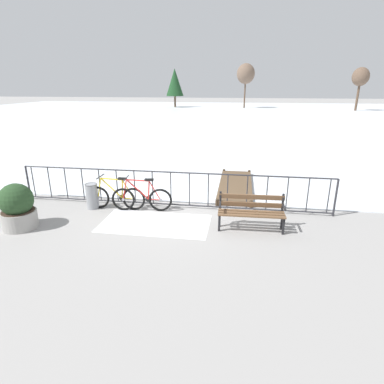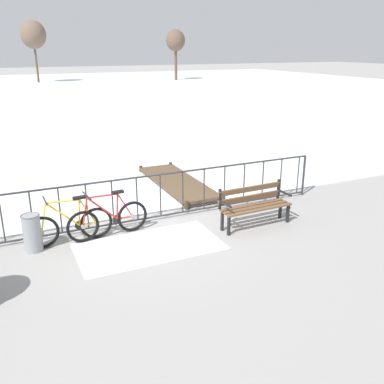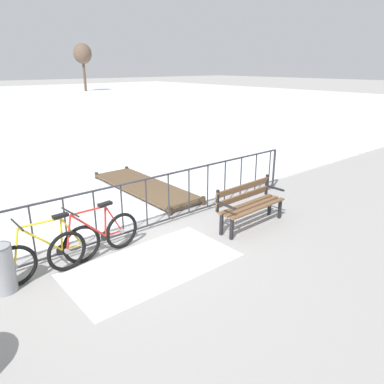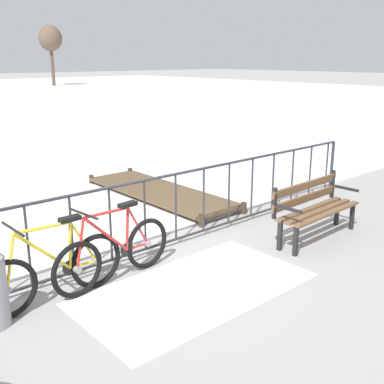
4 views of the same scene
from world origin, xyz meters
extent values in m
plane|color=gray|center=(0.00, 0.00, 0.00)|extent=(160.00, 160.00, 0.00)
cube|color=silver|center=(0.00, 28.40, 0.01)|extent=(80.00, 56.00, 0.03)
cube|color=white|center=(-0.16, -1.20, 0.00)|extent=(2.79, 1.49, 0.01)
cylinder|color=#2D2D33|center=(0.00, 0.00, 1.05)|extent=(9.00, 0.04, 0.04)
cylinder|color=#2D2D33|center=(0.00, 0.00, 0.08)|extent=(9.00, 0.04, 0.04)
cylinder|color=#2D2D33|center=(-4.50, 0.00, 0.53)|extent=(0.06, 0.06, 1.05)
cylinder|color=#2D2D33|center=(4.50, 0.00, 0.53)|extent=(0.06, 0.06, 1.05)
cylinder|color=#2D2D33|center=(-4.32, 0.00, 0.57)|extent=(0.03, 0.03, 0.97)
cylinder|color=#2D2D33|center=(-3.78, 0.00, 0.57)|extent=(0.03, 0.03, 0.97)
cylinder|color=#2D2D33|center=(-3.24, 0.00, 0.57)|extent=(0.03, 0.03, 0.97)
cylinder|color=#2D2D33|center=(-2.70, 0.00, 0.57)|extent=(0.03, 0.03, 0.97)
cylinder|color=#2D2D33|center=(-2.16, 0.00, 0.57)|extent=(0.03, 0.03, 0.97)
cylinder|color=#2D2D33|center=(-1.62, 0.00, 0.57)|extent=(0.03, 0.03, 0.97)
cylinder|color=#2D2D33|center=(-1.08, 0.00, 0.57)|extent=(0.03, 0.03, 0.97)
cylinder|color=#2D2D33|center=(-0.54, 0.00, 0.57)|extent=(0.03, 0.03, 0.97)
cylinder|color=#2D2D33|center=(0.00, 0.00, 0.57)|extent=(0.03, 0.03, 0.97)
cylinder|color=#2D2D33|center=(0.54, 0.00, 0.57)|extent=(0.03, 0.03, 0.97)
cylinder|color=#2D2D33|center=(1.08, 0.00, 0.57)|extent=(0.03, 0.03, 0.97)
cylinder|color=#2D2D33|center=(1.62, 0.00, 0.57)|extent=(0.03, 0.03, 0.97)
cylinder|color=#2D2D33|center=(2.16, 0.00, 0.57)|extent=(0.03, 0.03, 0.97)
cylinder|color=#2D2D33|center=(2.70, 0.00, 0.57)|extent=(0.03, 0.03, 0.97)
cylinder|color=#2D2D33|center=(3.24, 0.00, 0.57)|extent=(0.03, 0.03, 0.97)
cylinder|color=#2D2D33|center=(3.78, 0.00, 0.57)|extent=(0.03, 0.03, 0.97)
cylinder|color=#2D2D33|center=(4.32, 0.00, 0.57)|extent=(0.03, 0.03, 0.97)
torus|color=black|center=(-0.23, -0.36, 0.33)|extent=(0.66, 0.13, 0.66)
cylinder|color=gray|center=(-0.23, -0.36, 0.33)|extent=(0.09, 0.07, 0.08)
torus|color=black|center=(-1.27, -0.46, 0.33)|extent=(0.66, 0.13, 0.66)
cylinder|color=gray|center=(-1.27, -0.46, 0.33)|extent=(0.09, 0.07, 0.08)
cylinder|color=red|center=(-0.54, -0.39, 0.62)|extent=(0.08, 0.04, 0.53)
cylinder|color=red|center=(-0.85, -0.42, 0.63)|extent=(0.61, 0.10, 0.59)
cylinder|color=red|center=(-0.83, -0.42, 0.90)|extent=(0.63, 0.10, 0.07)
cylinder|color=red|center=(-0.39, -0.37, 0.34)|extent=(0.34, 0.06, 0.05)
cylinder|color=red|center=(-0.37, -0.37, 0.61)|extent=(0.32, 0.06, 0.56)
cylinder|color=red|center=(-1.21, -0.46, 0.62)|extent=(0.16, 0.05, 0.59)
cube|color=black|center=(-0.52, -0.39, 0.92)|extent=(0.25, 0.12, 0.05)
cylinder|color=black|center=(-1.15, -0.45, 0.96)|extent=(0.08, 0.52, 0.03)
cylinder|color=black|center=(-0.56, -0.39, 0.35)|extent=(0.18, 0.04, 0.18)
torus|color=black|center=(-0.99, -0.39, 0.33)|extent=(0.66, 0.08, 0.66)
cylinder|color=gray|center=(-0.99, -0.39, 0.33)|extent=(0.08, 0.06, 0.08)
torus|color=black|center=(-2.04, -0.42, 0.33)|extent=(0.66, 0.08, 0.66)
cylinder|color=gray|center=(-2.04, -0.42, 0.33)|extent=(0.08, 0.06, 0.08)
cylinder|color=yellow|center=(-1.31, -0.40, 0.62)|extent=(0.08, 0.04, 0.53)
cylinder|color=yellow|center=(-1.62, -0.41, 0.63)|extent=(0.61, 0.05, 0.59)
cylinder|color=yellow|center=(-1.60, -0.41, 0.90)|extent=(0.63, 0.05, 0.07)
cylinder|color=yellow|center=(-1.16, -0.40, 0.34)|extent=(0.34, 0.04, 0.05)
cylinder|color=yellow|center=(-1.14, -0.40, 0.61)|extent=(0.32, 0.04, 0.56)
cylinder|color=yellow|center=(-1.98, -0.42, 0.62)|extent=(0.16, 0.04, 0.59)
cube|color=black|center=(-1.28, -0.40, 0.92)|extent=(0.24, 0.11, 0.05)
cylinder|color=black|center=(-1.91, -0.42, 0.96)|extent=(0.04, 0.52, 0.03)
cylinder|color=black|center=(-1.33, -0.40, 0.35)|extent=(0.18, 0.02, 0.18)
cube|color=brown|center=(2.25, -1.08, 0.44)|extent=(1.60, 0.15, 0.04)
cube|color=brown|center=(2.26, -1.24, 0.44)|extent=(1.60, 0.15, 0.04)
cube|color=brown|center=(2.26, -1.39, 0.44)|extent=(1.60, 0.15, 0.04)
cube|color=brown|center=(2.25, -0.99, 0.58)|extent=(1.60, 0.10, 0.12)
cube|color=brown|center=(2.25, -0.99, 0.78)|extent=(1.60, 0.10, 0.12)
cube|color=black|center=(3.02, -1.34, 0.22)|extent=(0.05, 0.06, 0.44)
cube|color=black|center=(3.01, -1.08, 0.22)|extent=(0.05, 0.06, 0.44)
cube|color=black|center=(3.01, -0.96, 0.67)|extent=(0.05, 0.05, 0.45)
cube|color=black|center=(3.02, -1.21, 0.64)|extent=(0.05, 0.40, 0.04)
cube|color=black|center=(1.50, -1.39, 0.22)|extent=(0.05, 0.06, 0.44)
cube|color=black|center=(1.49, -1.13, 0.22)|extent=(0.05, 0.06, 0.44)
cube|color=black|center=(1.49, -1.01, 0.67)|extent=(0.05, 0.05, 0.45)
cube|color=black|center=(1.50, -1.26, 0.64)|extent=(0.05, 0.40, 0.04)
cylinder|color=#9E9B96|center=(-3.41, -1.96, 0.22)|extent=(0.83, 0.83, 0.44)
cylinder|color=#38281E|center=(-3.41, -1.96, 0.45)|extent=(0.76, 0.76, 0.02)
sphere|color=#264223|center=(-3.41, -1.96, 0.74)|extent=(0.80, 0.80, 0.80)
cylinder|color=gray|center=(-2.21, -0.44, 0.36)|extent=(0.34, 0.34, 0.72)
torus|color=#545558|center=(-2.21, -0.44, 0.72)|extent=(0.35, 0.35, 0.02)
cube|color=brown|center=(1.81, 2.05, 0.12)|extent=(1.10, 3.49, 0.06)
cylinder|color=#3C2E20|center=(1.32, 0.30, 0.10)|extent=(0.10, 0.10, 0.20)
cylinder|color=#3C2E20|center=(2.31, 0.30, 0.10)|extent=(0.10, 0.10, 0.20)
cylinder|color=#3C2E20|center=(1.32, 3.79, 0.10)|extent=(0.10, 0.10, 0.20)
cylinder|color=#3C2E20|center=(2.31, 3.79, 0.10)|extent=(0.10, 0.10, 0.20)
cylinder|color=brown|center=(-8.52, 41.72, 1.43)|extent=(0.30, 0.30, 2.86)
cone|color=#193D1E|center=(-8.52, 41.72, 3.71)|extent=(2.66, 2.66, 4.00)
cylinder|color=brown|center=(2.16, 41.52, 2.06)|extent=(0.21, 0.21, 4.12)
ellipsoid|color=brown|center=(2.16, 41.52, 4.90)|extent=(2.61, 2.61, 2.87)
cylinder|color=brown|center=(17.11, 38.62, 1.86)|extent=(0.30, 0.30, 3.73)
ellipsoid|color=brown|center=(17.11, 38.62, 4.37)|extent=(2.16, 2.16, 2.37)
camera|label=1|loc=(1.92, -8.42, 3.40)|focal=29.54mm
camera|label=2|loc=(-2.53, -8.31, 3.69)|focal=39.55mm
camera|label=3|loc=(-3.09, -5.69, 3.12)|focal=34.33mm
camera|label=4|loc=(-3.48, -4.91, 2.61)|focal=43.87mm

